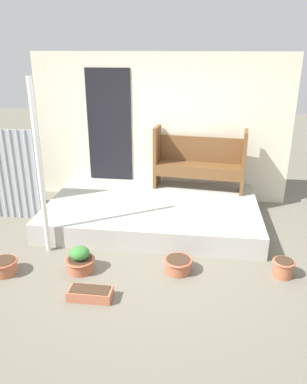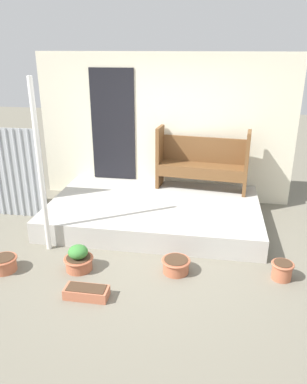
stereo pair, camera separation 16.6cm
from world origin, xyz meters
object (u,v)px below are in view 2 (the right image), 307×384
at_px(support_post, 40,170).
at_px(flower_pot_far_right, 282,270).
at_px(flower_pot_left, 4,263).
at_px(planter_box_rect, 87,292).
at_px(flower_pot_right, 176,265).
at_px(flower_pot_middle, 79,259).
at_px(bench, 202,160).

bearing_deg(support_post, flower_pot_far_right, -4.24).
bearing_deg(support_post, flower_pot_left, -117.63).
bearing_deg(planter_box_rect, flower_pot_right, 35.41).
bearing_deg(support_post, flower_pot_middle, -35.94).
distance_m(flower_pot_right, planter_box_rect, 1.17).
bearing_deg(flower_pot_middle, bench, 58.24).
bearing_deg(flower_pot_right, flower_pot_far_right, 2.92).
distance_m(bench, flower_pot_right, 2.32).
bearing_deg(flower_pot_middle, flower_pot_right, 6.43).
bearing_deg(support_post, bench, 42.70).
relative_size(flower_pot_middle, flower_pot_far_right, 1.37).
height_order(flower_pot_far_right, planter_box_rect, flower_pot_far_right).
relative_size(support_post, bench, 1.48).
height_order(flower_pot_middle, planter_box_rect, flower_pot_middle).
bearing_deg(bench, support_post, -131.38).
bearing_deg(planter_box_rect, flower_pot_left, 163.73).
height_order(bench, flower_pot_far_right, bench).
xyz_separation_m(flower_pot_middle, flower_pot_right, (1.24, 0.14, -0.04)).
xyz_separation_m(flower_pot_left, flower_pot_far_right, (3.47, 0.39, 0.02)).
xyz_separation_m(support_post, flower_pot_middle, (0.61, -0.44, -1.03)).
relative_size(support_post, planter_box_rect, 4.68).
distance_m(support_post, flower_pot_right, 2.15).
bearing_deg(flower_pot_far_right, flower_pot_middle, -175.37).
relative_size(support_post, flower_pot_right, 6.37).
height_order(bench, flower_pot_right, bench).
bearing_deg(bench, flower_pot_right, -89.43).
xyz_separation_m(support_post, flower_pot_left, (-0.33, -0.62, -1.07)).
height_order(flower_pot_right, flower_pot_far_right, flower_pot_far_right).
relative_size(flower_pot_left, planter_box_rect, 0.68).
distance_m(bench, flower_pot_far_right, 2.50).
xyz_separation_m(flower_pot_far_right, planter_box_rect, (-2.25, -0.74, -0.06)).
xyz_separation_m(support_post, planter_box_rect, (0.89, -0.98, -1.11)).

